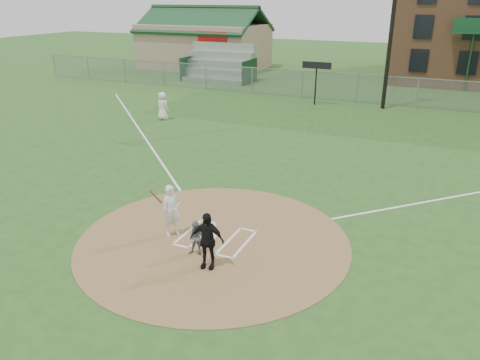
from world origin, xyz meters
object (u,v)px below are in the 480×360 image
at_px(catcher, 197,238).
at_px(ondeck_player, 163,106).
at_px(home_plate, 210,235).
at_px(batter_at_plate, 172,210).
at_px(umpire, 207,240).

xyz_separation_m(catcher, ondeck_player, (-9.77, 13.27, 0.30)).
bearing_deg(ondeck_player, catcher, 134.69).
bearing_deg(home_plate, ondeck_player, 128.43).
relative_size(home_plate, ondeck_player, 0.26).
distance_m(ondeck_player, batter_at_plate, 15.11).
relative_size(ondeck_player, batter_at_plate, 0.94).
height_order(home_plate, batter_at_plate, batter_at_plate).
bearing_deg(home_plate, catcher, -80.70).
xyz_separation_m(home_plate, ondeck_player, (-9.57, 12.06, 0.81)).
relative_size(catcher, ondeck_player, 0.62).
bearing_deg(batter_at_plate, catcher, -30.31).
height_order(umpire, ondeck_player, ondeck_player).
relative_size(home_plate, catcher, 0.42).
xyz_separation_m(catcher, batter_at_plate, (-1.30, 0.76, 0.31)).
relative_size(umpire, ondeck_player, 0.98).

